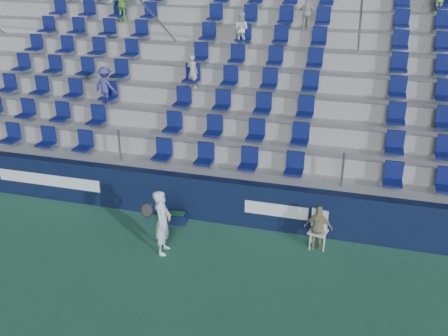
% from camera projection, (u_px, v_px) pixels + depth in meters
% --- Properties ---
extents(ground, '(70.00, 70.00, 0.00)m').
position_uv_depth(ground, '(179.00, 293.00, 10.45)').
color(ground, '#2B6647').
rests_on(ground, ground).
extents(sponsor_wall, '(24.00, 0.32, 1.20)m').
position_uv_depth(sponsor_wall, '(220.00, 201.00, 12.97)').
color(sponsor_wall, '#0E1633').
rests_on(sponsor_wall, ground).
extents(grandstand, '(24.00, 8.17, 6.63)m').
position_uv_depth(grandstand, '(262.00, 93.00, 16.83)').
color(grandstand, gray).
rests_on(grandstand, ground).
extents(tennis_player, '(0.69, 0.65, 1.60)m').
position_uv_depth(tennis_player, '(162.00, 222.00, 11.55)').
color(tennis_player, white).
rests_on(tennis_player, ground).
extents(line_judge_chair, '(0.49, 0.51, 0.93)m').
position_uv_depth(line_judge_chair, '(319.00, 226.00, 11.92)').
color(line_judge_chair, white).
rests_on(line_judge_chair, ground).
extents(line_judge, '(0.67, 0.28, 1.14)m').
position_uv_depth(line_judge, '(318.00, 228.00, 11.78)').
color(line_judge, tan).
rests_on(line_judge, ground).
extents(ball_bin, '(0.52, 0.37, 0.28)m').
position_uv_depth(ball_bin, '(177.00, 217.00, 13.07)').
color(ball_bin, '#10173D').
rests_on(ball_bin, ground).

